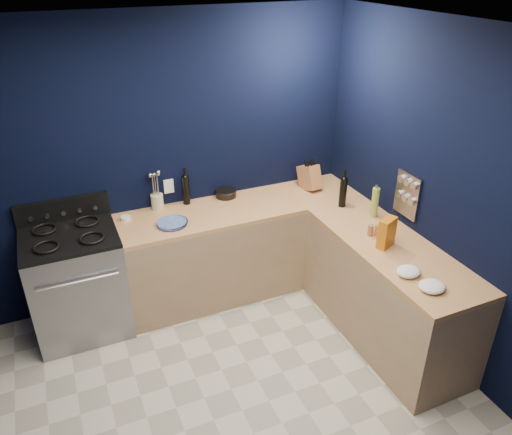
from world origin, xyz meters
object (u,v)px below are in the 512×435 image
utensil_crock (157,202)px  crouton_bag (387,233)px  gas_range (78,285)px  plate_stack (172,223)px  knife_block (309,177)px

utensil_crock → crouton_bag: 2.04m
gas_range → plate_stack: 0.96m
utensil_crock → knife_block: bearing=-6.5°
knife_block → gas_range: bearing=174.0°
plate_stack → utensil_crock: size_ratio=1.81×
gas_range → crouton_bag: size_ratio=3.77×
knife_block → crouton_bag: bearing=-97.4°
knife_block → crouton_bag: 1.20m
knife_block → plate_stack: bearing=178.7°
crouton_bag → knife_block: bearing=67.3°
plate_stack → knife_block: (1.45, 0.18, 0.10)m
gas_range → plate_stack: (0.84, -0.08, 0.46)m
plate_stack → crouton_bag: (1.47, -1.02, 0.11)m
utensil_crock → crouton_bag: bearing=-42.4°
gas_range → knife_block: bearing=2.5°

